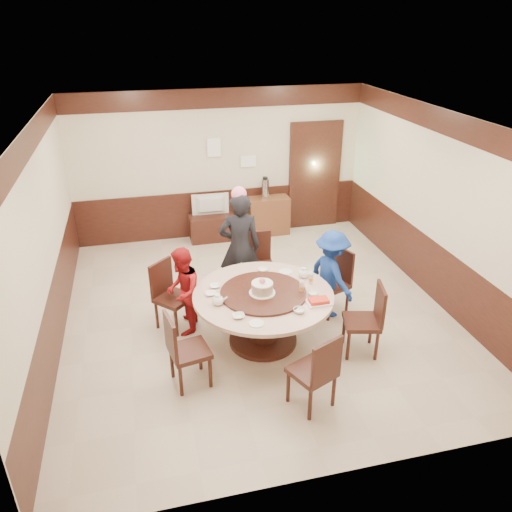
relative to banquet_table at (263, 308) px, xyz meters
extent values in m
plane|color=#C5B19D|center=(0.10, 0.75, -0.53)|extent=(6.00, 6.00, 0.00)
plane|color=white|center=(0.10, 0.75, 2.27)|extent=(6.00, 6.00, 0.00)
cube|color=beige|center=(0.10, 3.75, 0.87)|extent=(5.50, 0.04, 2.80)
cube|color=beige|center=(0.10, -2.25, 0.87)|extent=(5.50, 0.04, 2.80)
cube|color=beige|center=(-2.65, 0.75, 0.87)|extent=(0.04, 6.00, 2.80)
cube|color=beige|center=(2.85, 0.75, 0.87)|extent=(0.04, 6.00, 2.80)
cube|color=#331610|center=(0.10, 0.75, -0.08)|extent=(5.50, 6.00, 0.90)
cube|color=#331610|center=(0.10, 0.75, 2.09)|extent=(5.50, 6.00, 0.35)
cube|color=#331610|center=(2.00, 3.70, 0.52)|extent=(1.05, 0.08, 2.18)
cube|color=#89D491|center=(2.00, 3.72, 0.52)|extent=(0.88, 0.02, 2.05)
cylinder|color=#331610|center=(0.00, 0.00, -0.50)|extent=(0.91, 0.91, 0.06)
cylinder|color=#331610|center=(0.00, 0.00, -0.18)|extent=(0.37, 0.37, 0.65)
cylinder|color=#C9A492|center=(0.00, 0.00, 0.19)|extent=(1.83, 1.83, 0.05)
cylinder|color=#331610|center=(0.00, 0.00, 0.23)|extent=(1.12, 1.12, 0.03)
cube|color=#331610|center=(1.15, 0.51, -0.08)|extent=(0.57, 0.57, 0.06)
cube|color=#331610|center=(1.34, 0.58, 0.19)|extent=(0.19, 0.41, 0.50)
cube|color=#331610|center=(1.15, 0.51, -0.32)|extent=(0.36, 0.36, 0.42)
cube|color=#331610|center=(0.28, 1.28, -0.08)|extent=(0.46, 0.46, 0.06)
cube|color=#331610|center=(0.29, 1.49, 0.19)|extent=(0.42, 0.06, 0.50)
cube|color=#331610|center=(0.28, 1.28, -0.32)|extent=(0.36, 0.36, 0.42)
cube|color=#331610|center=(-1.11, 0.65, -0.08)|extent=(0.62, 0.62, 0.06)
cube|color=#331610|center=(-1.25, 0.80, 0.19)|extent=(0.33, 0.32, 0.50)
cube|color=#331610|center=(-1.11, 0.65, -0.32)|extent=(0.36, 0.36, 0.42)
cube|color=#331610|center=(-1.04, -0.59, -0.08)|extent=(0.52, 0.52, 0.06)
cube|color=#331610|center=(-1.24, -0.63, 0.19)|extent=(0.12, 0.42, 0.50)
cube|color=#331610|center=(-1.04, -0.59, -0.32)|extent=(0.36, 0.36, 0.42)
cube|color=#331610|center=(0.23, -1.27, -0.08)|extent=(0.58, 0.58, 0.06)
cube|color=#331610|center=(0.32, -1.46, 0.19)|extent=(0.40, 0.21, 0.50)
cube|color=#331610|center=(0.23, -1.27, -0.32)|extent=(0.36, 0.36, 0.42)
cube|color=#331610|center=(1.17, -0.50, -0.08)|extent=(0.53, 0.53, 0.06)
cube|color=#331610|center=(1.38, -0.55, 0.19)|extent=(0.14, 0.42, 0.50)
cube|color=#331610|center=(1.17, -0.50, -0.32)|extent=(0.36, 0.36, 0.42)
imported|color=black|center=(-0.05, 1.20, 0.33)|extent=(0.67, 0.48, 1.72)
imported|color=#A3151A|center=(-0.99, 0.52, 0.09)|extent=(0.60, 0.70, 1.25)
imported|color=navy|center=(1.12, 0.45, 0.12)|extent=(0.71, 0.95, 1.32)
cylinder|color=white|center=(-0.02, -0.03, 0.25)|extent=(0.34, 0.34, 0.01)
cylinder|color=tan|center=(-0.02, -0.03, 0.32)|extent=(0.27, 0.27, 0.12)
cylinder|color=white|center=(-0.02, -0.03, 0.39)|extent=(0.28, 0.28, 0.01)
sphere|color=pink|center=(-0.02, -0.03, 0.43)|extent=(0.08, 0.08, 0.08)
ellipsoid|color=white|center=(-0.62, -0.12, 0.28)|extent=(0.17, 0.15, 0.13)
ellipsoid|color=white|center=(0.65, 0.30, 0.28)|extent=(0.17, 0.15, 0.13)
imported|color=white|center=(-0.58, 0.31, 0.23)|extent=(0.14, 0.14, 0.03)
imported|color=white|center=(0.31, -0.53, 0.24)|extent=(0.15, 0.15, 0.05)
imported|color=white|center=(-0.42, -0.47, 0.23)|extent=(0.15, 0.15, 0.04)
imported|color=white|center=(0.61, -0.18, 0.24)|extent=(0.13, 0.13, 0.04)
imported|color=white|center=(-0.66, 0.13, 0.23)|extent=(0.14, 0.14, 0.03)
imported|color=white|center=(0.15, 0.59, 0.24)|extent=(0.14, 0.14, 0.04)
cylinder|color=white|center=(-0.25, -0.65, 0.22)|extent=(0.18, 0.18, 0.01)
cylinder|color=white|center=(0.45, 0.50, 0.22)|extent=(0.18, 0.18, 0.01)
cube|color=white|center=(0.61, -0.39, 0.23)|extent=(0.30, 0.20, 0.02)
cube|color=red|center=(0.61, -0.39, 0.26)|extent=(0.24, 0.15, 0.04)
cylinder|color=silver|center=(0.49, -0.09, 0.30)|extent=(0.06, 0.06, 0.16)
cylinder|color=silver|center=(0.68, 0.09, 0.30)|extent=(0.06, 0.06, 0.16)
cube|color=#331610|center=(-0.13, 3.50, -0.28)|extent=(0.85, 0.45, 0.50)
imported|color=gray|center=(-0.13, 3.50, 0.17)|extent=(0.71, 0.11, 0.41)
cube|color=brown|center=(1.01, 3.53, -0.16)|extent=(0.80, 0.40, 0.75)
cylinder|color=silver|center=(0.94, 3.53, 0.41)|extent=(0.15, 0.15, 0.38)
cube|color=white|center=(0.00, 3.70, 1.22)|extent=(0.25, 0.00, 0.35)
cube|color=white|center=(0.65, 3.70, 0.92)|extent=(0.30, 0.00, 0.22)
camera|label=1|loc=(-1.40, -5.37, 3.51)|focal=35.00mm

